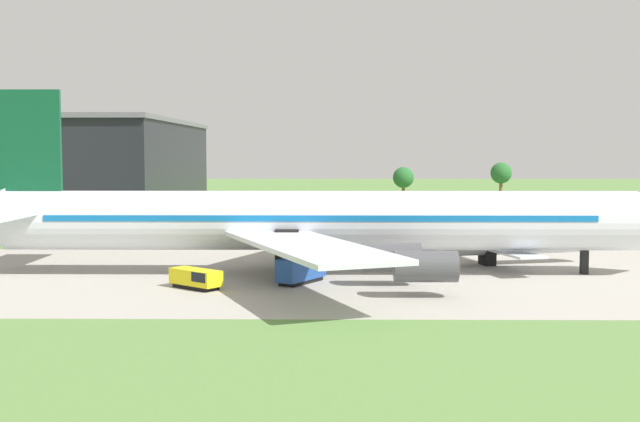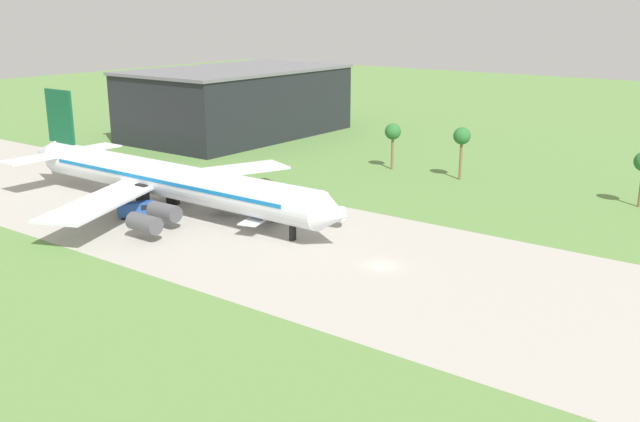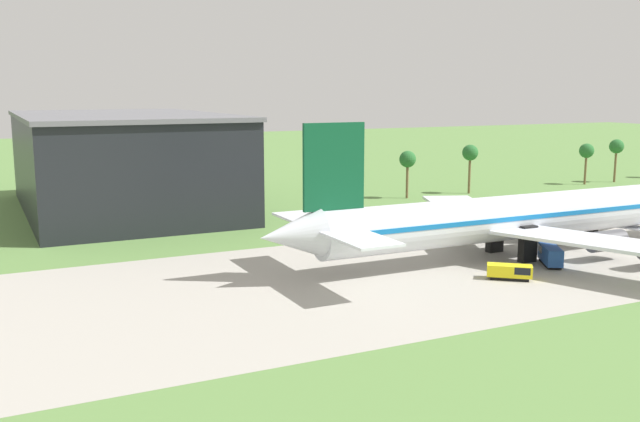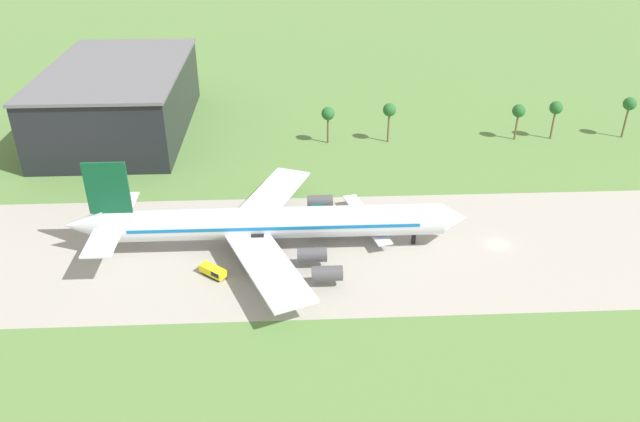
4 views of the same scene
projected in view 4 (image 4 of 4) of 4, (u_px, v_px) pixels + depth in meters
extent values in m
plane|color=#5B8442|center=(498.00, 245.00, 126.47)|extent=(600.00, 600.00, 0.00)
cube|color=#A8A399|center=(498.00, 245.00, 126.46)|extent=(320.00, 44.00, 0.02)
cylinder|color=silver|center=(275.00, 223.00, 122.94)|extent=(66.45, 6.25, 6.25)
cone|color=silver|center=(454.00, 218.00, 124.43)|extent=(5.00, 6.12, 6.12)
cone|color=silver|center=(84.00, 225.00, 121.16)|extent=(7.81, 5.94, 5.94)
cube|color=#146BB7|center=(275.00, 221.00, 122.71)|extent=(56.49, 6.37, 0.62)
cube|color=#0F4C2D|center=(107.00, 188.00, 117.51)|extent=(8.12, 0.50, 10.62)
cube|color=silver|center=(112.00, 222.00, 121.16)|extent=(5.62, 24.99, 0.30)
cube|color=silver|center=(268.00, 266.00, 111.73)|extent=(17.59, 27.94, 0.44)
cube|color=silver|center=(271.00, 196.00, 135.13)|extent=(17.59, 27.94, 0.44)
cylinder|color=#4C4C51|center=(312.00, 255.00, 118.11)|extent=(5.62, 2.81, 2.81)
cylinder|color=#4C4C51|center=(327.00, 273.00, 112.77)|extent=(5.62, 2.81, 2.81)
cylinder|color=#4C4C51|center=(309.00, 216.00, 131.18)|extent=(5.62, 2.81, 2.81)
cylinder|color=#4C4C51|center=(320.00, 201.00, 136.73)|extent=(5.62, 2.81, 2.81)
cube|color=black|center=(414.00, 233.00, 125.64)|extent=(0.70, 0.90, 5.05)
cube|color=black|center=(258.00, 246.00, 121.35)|extent=(2.40, 1.20, 5.05)
cube|color=black|center=(260.00, 228.00, 127.34)|extent=(2.40, 1.20, 5.05)
cylinder|color=silver|center=(366.00, 218.00, 131.16)|extent=(24.11, 8.48, 2.60)
cube|color=#0F6647|center=(317.00, 212.00, 126.86)|extent=(2.33, 0.81, 3.65)
cube|color=silver|center=(366.00, 219.00, 131.29)|extent=(8.39, 21.89, 0.24)
cube|color=black|center=(366.00, 223.00, 131.76)|extent=(1.74, 2.57, 2.47)
cube|color=black|center=(266.00, 263.00, 120.17)|extent=(4.27, 5.51, 0.40)
cube|color=#234C99|center=(266.00, 258.00, 119.53)|extent=(4.92, 6.42, 2.21)
cube|color=black|center=(271.00, 252.00, 120.70)|extent=(2.87, 2.93, 0.90)
cube|color=black|center=(213.00, 275.00, 116.86)|extent=(4.74, 4.34, 0.40)
cube|color=yellow|center=(213.00, 271.00, 116.40)|extent=(5.50, 5.02, 1.46)
cube|color=black|center=(219.00, 273.00, 115.51)|extent=(2.77, 2.79, 0.90)
cube|color=black|center=(120.00, 101.00, 176.16)|extent=(36.00, 60.00, 17.97)
cube|color=slate|center=(115.00, 68.00, 171.57)|extent=(36.72, 61.20, 0.80)
cylinder|color=brown|center=(553.00, 124.00, 173.04)|extent=(0.56, 0.56, 8.52)
sphere|color=#28662D|center=(556.00, 108.00, 170.66)|extent=(3.60, 3.60, 3.60)
cylinder|color=brown|center=(516.00, 126.00, 172.79)|extent=(0.56, 0.56, 7.79)
sphere|color=#28662D|center=(519.00, 111.00, 170.59)|extent=(3.60, 3.60, 3.60)
cylinder|color=brown|center=(389.00, 127.00, 171.08)|extent=(0.56, 0.56, 8.69)
sphere|color=#28662D|center=(390.00, 110.00, 168.66)|extent=(3.60, 3.60, 3.60)
cylinder|color=brown|center=(328.00, 129.00, 170.57)|extent=(0.56, 0.56, 7.92)
sphere|color=#28662D|center=(328.00, 114.00, 168.34)|extent=(3.60, 3.60, 3.60)
cylinder|color=brown|center=(625.00, 122.00, 173.70)|extent=(0.56, 0.56, 9.29)
sphere|color=#28662D|center=(630.00, 104.00, 171.14)|extent=(3.60, 3.60, 3.60)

